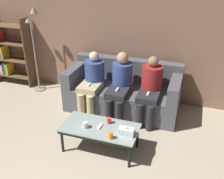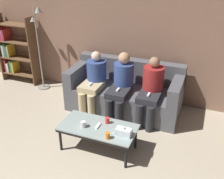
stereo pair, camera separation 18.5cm
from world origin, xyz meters
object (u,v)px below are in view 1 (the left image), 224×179
object	(u,v)px
couch	(124,92)
seated_person_mid_right	(150,87)
cup_near_left	(111,136)
cup_near_right	(85,125)
tissue_box	(126,131)
bookshelf	(8,53)
standing_lamp	(34,41)
seated_person_left_end	(92,80)
cup_far_center	(109,120)
coffee_table	(100,129)
seated_person_mid_left	(120,83)
game_remote	(100,126)

from	to	relation	value
couch	seated_person_mid_right	xyz separation A→B (m)	(0.53, -0.21, 0.29)
cup_near_left	cup_near_right	world-z (taller)	cup_near_left
couch	cup_near_right	xyz separation A→B (m)	(-0.17, -1.37, 0.12)
cup_near_right	seated_person_mid_right	bearing A→B (deg)	58.99
tissue_box	bookshelf	xyz separation A→B (m)	(-3.18, 1.65, 0.25)
seated_person_mid_right	standing_lamp	bearing A→B (deg)	171.36
seated_person_left_end	cup_far_center	bearing A→B (deg)	-55.50
cup_near_left	bookshelf	bearing A→B (deg)	149.13
cup_far_center	standing_lamp	size ratio (longest dim) A/B	0.05
seated_person_left_end	coffee_table	bearing A→B (deg)	-62.65
cup_near_right	cup_far_center	world-z (taller)	cup_far_center
coffee_table	cup_far_center	xyz separation A→B (m)	(0.09, 0.13, 0.09)
cup_near_left	standing_lamp	distance (m)	2.82
couch	standing_lamp	world-z (taller)	standing_lamp
cup_far_center	seated_person_mid_left	distance (m)	0.96
game_remote	bookshelf	size ratio (longest dim) A/B	0.10
couch	coffee_table	bearing A→B (deg)	-88.85
cup_far_center	seated_person_mid_left	bearing A→B (deg)	97.15
couch	cup_near_right	bearing A→B (deg)	-96.93
couch	coffee_table	world-z (taller)	couch
coffee_table	cup_near_right	bearing A→B (deg)	-157.05
bookshelf	seated_person_mid_left	xyz separation A→B (m)	(2.75, -0.53, -0.08)
game_remote	seated_person_left_end	distance (m)	1.23
seated_person_mid_left	seated_person_mid_right	bearing A→B (deg)	0.98
cup_far_center	standing_lamp	distance (m)	2.52
tissue_box	standing_lamp	distance (m)	2.88
couch	tissue_box	size ratio (longest dim) A/B	9.33
cup_near_left	bookshelf	xyz separation A→B (m)	(-3.01, 1.80, 0.26)
standing_lamp	seated_person_mid_right	xyz separation A→B (m)	(2.47, -0.37, -0.46)
coffee_table	seated_person_mid_left	distance (m)	1.10
standing_lamp	seated_person_mid_right	bearing A→B (deg)	-8.64
bookshelf	couch	bearing A→B (deg)	-6.28
standing_lamp	cup_far_center	bearing A→B (deg)	-32.72
cup_near_right	standing_lamp	distance (m)	2.43
bookshelf	cup_far_center	bearing A→B (deg)	-27.02
tissue_box	couch	bearing A→B (deg)	107.91
seated_person_left_end	cup_near_left	bearing A→B (deg)	-58.30
tissue_box	seated_person_mid_left	xyz separation A→B (m)	(-0.43, 1.12, 0.17)
couch	standing_lamp	distance (m)	2.08
coffee_table	cup_near_left	distance (m)	0.32
game_remote	seated_person_mid_left	bearing A→B (deg)	91.39
cup_near_right	cup_near_left	bearing A→B (deg)	-15.88
cup_far_center	tissue_box	world-z (taller)	tissue_box
coffee_table	seated_person_left_end	bearing A→B (deg)	117.35
cup_near_right	tissue_box	bearing A→B (deg)	2.88
seated_person_mid_right	coffee_table	bearing A→B (deg)	-115.07
coffee_table	tissue_box	world-z (taller)	tissue_box
cup_near_right	seated_person_left_end	world-z (taller)	seated_person_left_end
cup_near_left	seated_person_mid_right	world-z (taller)	seated_person_mid_right
cup_near_right	cup_far_center	size ratio (longest dim) A/B	0.96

